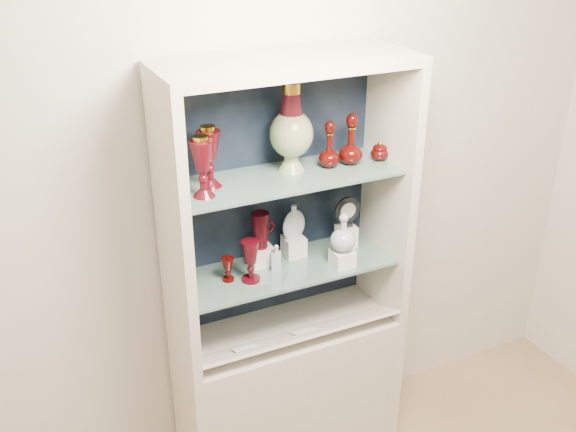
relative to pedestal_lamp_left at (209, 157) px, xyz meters
name	(u,v)px	position (x,y,z in m)	size (l,w,h in m)	color
wall_back	(266,175)	(0.31, 0.17, -0.19)	(3.50, 0.02, 2.80)	beige
cabinet_base	(288,393)	(0.31, -0.05, -1.22)	(1.00, 0.40, 0.75)	beige
cabinet_back_panel	(269,194)	(0.31, 0.14, -0.27)	(0.98, 0.02, 1.15)	black
cabinet_side_left	(173,234)	(-0.17, -0.05, -0.27)	(0.04, 0.40, 1.15)	beige
cabinet_side_right	(387,190)	(0.79, -0.05, -0.27)	(0.04, 0.40, 1.15)	beige
cabinet_top_cap	(288,64)	(0.31, -0.05, 0.33)	(1.00, 0.40, 0.04)	beige
shelf_lower	(286,268)	(0.31, -0.03, -0.55)	(0.92, 0.34, 0.01)	slate
shelf_upper	(286,177)	(0.31, -0.03, -0.13)	(0.92, 0.34, 0.01)	slate
label_ledge	(299,335)	(0.31, -0.16, -0.81)	(0.92, 0.18, 0.01)	beige
label_card_0	(303,331)	(0.33, -0.16, -0.80)	(0.10, 0.07, 0.00)	white
label_card_1	(245,347)	(0.06, -0.16, -0.80)	(0.10, 0.07, 0.00)	white
pedestal_lamp_left	(209,157)	(0.00, 0.00, 0.00)	(0.09, 0.09, 0.24)	#48060E
pedestal_lamp_right	(202,167)	(-0.05, -0.08, 0.00)	(0.09, 0.09, 0.23)	#48060E
enamel_urn	(291,128)	(0.35, 0.02, 0.06)	(0.18, 0.18, 0.36)	#0F491C
ruby_decanter_a	(330,141)	(0.51, -0.02, -0.01)	(0.09, 0.09, 0.22)	#460805
ruby_decanter_b	(351,137)	(0.60, -0.02, 0.00)	(0.10, 0.10, 0.23)	#460805
lidded_bowl	(380,151)	(0.74, -0.04, -0.08)	(0.08, 0.08, 0.09)	#460805
cobalt_goblet	(186,271)	(-0.13, -0.03, -0.45)	(0.08, 0.08, 0.18)	#000B46
ruby_goblet_tall	(251,261)	(0.13, -0.07, -0.45)	(0.08, 0.08, 0.18)	#48060E
ruby_goblet_small	(228,269)	(0.04, -0.03, -0.49)	(0.05, 0.05, 0.10)	#460805
riser_ruby_pitcher	(261,255)	(0.22, 0.05, -0.50)	(0.10, 0.10, 0.08)	silver
ruby_pitcher	(260,230)	(0.22, 0.05, -0.38)	(0.12, 0.08, 0.16)	#48060E
clear_square_bottle	(276,257)	(0.26, -0.03, -0.48)	(0.04, 0.04, 0.12)	#9AA3B1
riser_flat_flask	(294,246)	(0.38, 0.05, -0.50)	(0.09, 0.09, 0.09)	silver
flat_flask	(294,221)	(0.38, 0.05, -0.37)	(0.11, 0.05, 0.16)	silver
riser_clear_round_decanter	(342,258)	(0.53, -0.12, -0.51)	(0.09, 0.09, 0.07)	silver
clear_round_decanter	(343,233)	(0.53, -0.12, -0.39)	(0.11, 0.11, 0.17)	#9AA3B1
riser_cameo_medallion	(346,236)	(0.63, 0.03, -0.49)	(0.08, 0.08, 0.10)	silver
cameo_medallion	(347,211)	(0.63, 0.03, -0.37)	(0.12, 0.05, 0.15)	black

